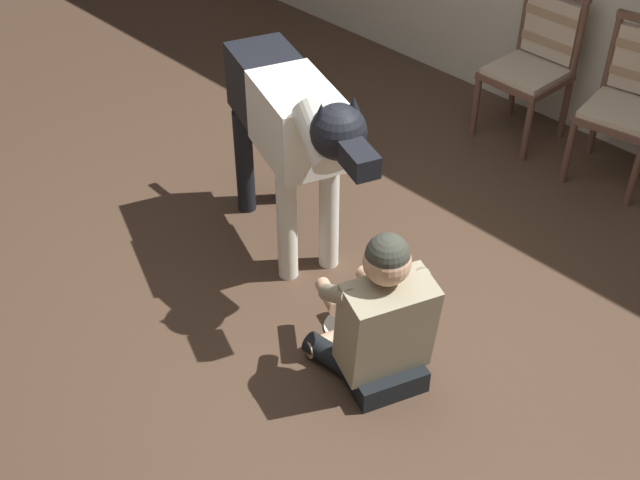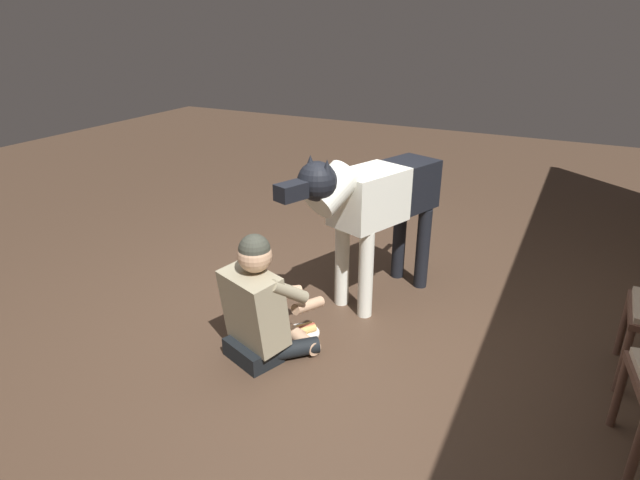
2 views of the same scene
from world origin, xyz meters
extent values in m
plane|color=#483426|center=(0.00, 0.00, 0.00)|extent=(14.32, 14.32, 0.00)
cylinder|color=brown|center=(-0.12, 1.89, 0.21)|extent=(0.04, 0.04, 0.42)
cylinder|color=brown|center=(-0.54, 1.90, 0.21)|extent=(0.04, 0.04, 0.42)
cylinder|color=brown|center=(0.61, 1.93, 0.21)|extent=(0.04, 0.04, 0.42)
cylinder|color=brown|center=(0.20, 1.86, 0.21)|extent=(0.04, 0.04, 0.42)
cube|color=black|center=(0.57, -0.18, 0.06)|extent=(0.34, 0.40, 0.12)
cylinder|color=black|center=(0.37, -0.27, 0.07)|extent=(0.41, 0.14, 0.11)
cylinder|color=tan|center=(0.25, -0.15, 0.06)|extent=(0.19, 0.37, 0.09)
cylinder|color=black|center=(0.48, 0.02, 0.07)|extent=(0.36, 0.36, 0.11)
cylinder|color=tan|center=(0.31, 0.01, 0.06)|extent=(0.23, 0.37, 0.09)
cube|color=gray|center=(0.55, -0.17, 0.36)|extent=(0.39, 0.47, 0.50)
cylinder|color=gray|center=(0.36, -0.29, 0.50)|extent=(0.30, 0.18, 0.24)
cylinder|color=tan|center=(0.19, -0.17, 0.30)|extent=(0.27, 0.19, 0.12)
cylinder|color=gray|center=(0.48, 0.04, 0.50)|extent=(0.30, 0.18, 0.24)
cylinder|color=tan|center=(0.28, 0.06, 0.30)|extent=(0.28, 0.13, 0.12)
sphere|color=tan|center=(0.52, -0.16, 0.71)|extent=(0.21, 0.21, 0.21)
sphere|color=#3A3C32|center=(0.52, -0.16, 0.75)|extent=(0.19, 0.19, 0.19)
cylinder|color=white|center=(-0.24, 0.25, 0.33)|extent=(0.11, 0.11, 0.66)
cylinder|color=white|center=(-0.33, 0.02, 0.33)|extent=(0.11, 0.11, 0.66)
cylinder|color=black|center=(-0.86, 0.48, 0.33)|extent=(0.11, 0.11, 0.66)
cylinder|color=black|center=(-0.95, 0.25, 0.33)|extent=(0.11, 0.11, 0.66)
cube|color=white|center=(-0.42, 0.18, 0.85)|extent=(0.61, 0.50, 0.38)
cube|color=black|center=(-0.79, 0.32, 0.85)|extent=(0.54, 0.46, 0.36)
cylinder|color=white|center=(-0.07, 0.06, 0.99)|extent=(0.44, 0.35, 0.36)
sphere|color=black|center=(0.05, 0.01, 1.07)|extent=(0.26, 0.26, 0.26)
cube|color=black|center=(0.25, -0.06, 1.05)|extent=(0.22, 0.17, 0.10)
cone|color=black|center=(0.07, 0.09, 1.16)|extent=(0.11, 0.11, 0.11)
cone|color=black|center=(0.01, -0.06, 1.16)|extent=(0.11, 0.11, 0.11)
cylinder|color=black|center=(-1.02, 0.41, 0.81)|extent=(0.33, 0.16, 0.22)
cylinder|color=white|center=(0.18, -0.04, 0.01)|extent=(0.24, 0.24, 0.01)
cylinder|color=tan|center=(0.17, -0.05, 0.04)|extent=(0.17, 0.14, 0.05)
cylinder|color=tan|center=(0.20, -0.02, 0.04)|extent=(0.17, 0.14, 0.05)
cylinder|color=#A24331|center=(0.18, -0.04, 0.04)|extent=(0.17, 0.14, 0.04)
camera|label=1|loc=(2.27, -2.23, 2.97)|focal=46.89mm
camera|label=2|loc=(2.88, 1.47, 2.03)|focal=29.54mm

